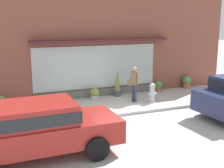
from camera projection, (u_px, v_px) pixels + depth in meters
ground_plane at (127, 113)px, 12.33m from camera, size 60.00×60.00×0.00m
curb_strip at (129, 113)px, 12.13m from camera, size 14.00×0.24×0.12m
storefront at (100, 43)px, 14.66m from camera, size 14.00×0.81×5.19m
fire_hydrant at (152, 93)px, 13.76m from camera, size 0.42×0.39×0.89m
pedestrian_with_handbag at (134, 82)px, 13.75m from camera, size 0.33×0.61×1.62m
parked_car_red at (34, 127)px, 8.31m from camera, size 4.60×2.00×1.54m
potted_plant_near_hydrant at (118, 84)px, 14.80m from camera, size 0.32×0.32×1.30m
potted_plant_low_front at (187, 81)px, 16.49m from camera, size 0.46×0.46×0.68m
potted_plant_doorstep at (2, 102)px, 12.96m from camera, size 0.29×0.29×0.54m
potted_plant_corner_tall at (158, 86)px, 15.79m from camera, size 0.34×0.34×0.54m
potted_plant_window_left at (95, 94)px, 14.24m from camera, size 0.42×0.42×0.55m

